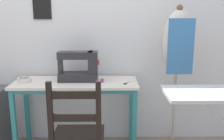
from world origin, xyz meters
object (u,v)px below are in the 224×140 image
Objects in this scene: scissors at (127,83)px; wooden_chair at (78,139)px; sewing_machine at (81,67)px; thread_spool_near_machine at (102,80)px; dress_form at (177,51)px; fabric_bowl at (24,80)px.

wooden_chair is at bearing -127.55° from scissors.
sewing_machine is 0.26m from thread_spool_near_machine.
wooden_chair is (-0.41, -0.53, -0.29)m from scissors.
dress_form reaches higher than sewing_machine.
scissors is at bearing 52.45° from wooden_chair.
dress_form reaches higher than wooden_chair.
thread_spool_near_machine is at bearing -1.73° from fabric_bowl.
dress_form is (1.50, 0.05, 0.27)m from fabric_bowl.
sewing_machine is 0.78m from wooden_chair.
scissors is at bearing -8.46° from thread_spool_near_machine.
fabric_bowl is 0.76m from thread_spool_near_machine.
wooden_chair is at bearing -144.86° from dress_form.
wooden_chair is 1.26m from dress_form.
thread_spool_near_machine is 0.05× the size of wooden_chair.
sewing_machine reaches higher than scissors.
sewing_machine is 0.27× the size of dress_form.
thread_spool_near_machine is 0.79m from dress_form.
scissors is 0.59m from dress_form.
scissors is 0.74m from wooden_chair.
dress_form is at bearing -0.07° from sewing_machine.
wooden_chair is (0.04, -0.64, -0.43)m from sewing_machine.
sewing_machine reaches higher than fabric_bowl.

